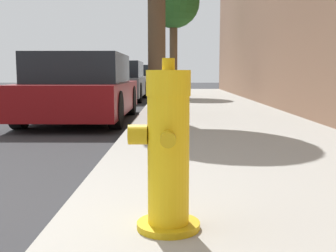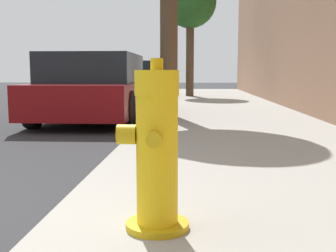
# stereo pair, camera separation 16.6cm
# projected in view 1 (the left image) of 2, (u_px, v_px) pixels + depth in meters

# --- Properties ---
(fire_hydrant) EXTENTS (0.38, 0.38, 0.90)m
(fire_hydrant) POSITION_uv_depth(u_px,v_px,m) (168.00, 153.00, 2.20)
(fire_hydrant) COLOR #C39C11
(fire_hydrant) RESTS_ON sidewalk_slab
(parked_car_near) EXTENTS (1.86, 4.12, 1.33)m
(parked_car_near) POSITION_uv_depth(u_px,v_px,m) (82.00, 89.00, 8.37)
(parked_car_near) COLOR maroon
(parked_car_near) RESTS_ON ground_plane
(parked_car_mid) EXTENTS (1.87, 4.29, 1.36)m
(parked_car_mid) POSITION_uv_depth(u_px,v_px,m) (117.00, 82.00, 14.74)
(parked_car_mid) COLOR #4C5156
(parked_car_mid) RESTS_ON ground_plane
(parked_car_far) EXTENTS (1.70, 4.56, 1.34)m
(parked_car_far) POSITION_uv_depth(u_px,v_px,m) (139.00, 79.00, 21.14)
(parked_car_far) COLOR silver
(parked_car_far) RESTS_ON ground_plane
(street_tree_far) EXTENTS (1.84, 1.84, 4.25)m
(street_tree_far) POSITION_uv_depth(u_px,v_px,m) (174.00, 4.00, 14.86)
(street_tree_far) COLOR brown
(street_tree_far) RESTS_ON sidewalk_slab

